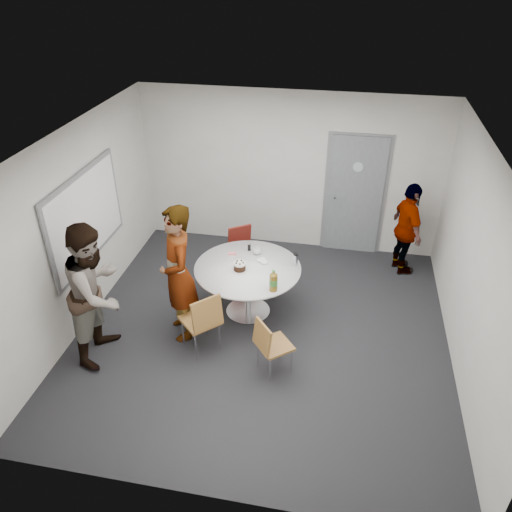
% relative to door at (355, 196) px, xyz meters
% --- Properties ---
extents(floor, '(5.00, 5.00, 0.00)m').
position_rel_door_xyz_m(floor, '(-1.10, -2.48, -1.03)').
color(floor, black).
rests_on(floor, ground).
extents(ceiling, '(5.00, 5.00, 0.00)m').
position_rel_door_xyz_m(ceiling, '(-1.10, -2.48, 1.67)').
color(ceiling, silver).
rests_on(ceiling, wall_back).
extents(wall_back, '(5.00, 0.00, 5.00)m').
position_rel_door_xyz_m(wall_back, '(-1.10, 0.02, 0.32)').
color(wall_back, beige).
rests_on(wall_back, floor).
extents(wall_left, '(0.00, 5.00, 5.00)m').
position_rel_door_xyz_m(wall_left, '(-3.60, -2.48, 0.32)').
color(wall_left, beige).
rests_on(wall_left, floor).
extents(wall_right, '(0.00, 5.00, 5.00)m').
position_rel_door_xyz_m(wall_right, '(1.40, -2.48, 0.32)').
color(wall_right, beige).
rests_on(wall_right, floor).
extents(wall_front, '(5.00, 0.00, 5.00)m').
position_rel_door_xyz_m(wall_front, '(-1.10, -4.98, 0.32)').
color(wall_front, beige).
rests_on(wall_front, floor).
extents(door, '(1.02, 0.17, 2.12)m').
position_rel_door_xyz_m(door, '(0.00, 0.00, 0.00)').
color(door, slate).
rests_on(door, wall_back).
extents(whiteboard, '(0.04, 1.90, 1.25)m').
position_rel_door_xyz_m(whiteboard, '(-3.56, -2.28, 0.42)').
color(whiteboard, slate).
rests_on(whiteboard, wall_left).
extents(table, '(1.48, 1.48, 1.09)m').
position_rel_door_xyz_m(table, '(-1.36, -2.09, -0.36)').
color(table, white).
rests_on(table, floor).
extents(chair_near_left, '(0.63, 0.63, 0.91)m').
position_rel_door_xyz_m(chair_near_left, '(-1.77, -3.01, -0.47)').
color(chair_near_left, brown).
rests_on(chair_near_left, floor).
extents(chair_near_right, '(0.55, 0.54, 0.79)m').
position_rel_door_xyz_m(chair_near_right, '(-0.89, -3.21, -0.55)').
color(chair_near_right, brown).
rests_on(chair_near_right, floor).
extents(chair_far, '(0.57, 0.58, 0.84)m').
position_rel_door_xyz_m(chair_far, '(-1.68, -1.12, -0.52)').
color(chair_far, maroon).
rests_on(chair_far, floor).
extents(person_main, '(0.74, 0.83, 1.91)m').
position_rel_door_xyz_m(person_main, '(-2.17, -2.68, -0.07)').
color(person_main, '#A5C6EA').
rests_on(person_main, floor).
extents(person_left, '(0.73, 0.93, 1.88)m').
position_rel_door_xyz_m(person_left, '(-3.05, -3.21, -0.09)').
color(person_left, white).
rests_on(person_left, floor).
extents(person_right, '(0.65, 0.97, 1.53)m').
position_rel_door_xyz_m(person_right, '(0.85, -0.53, -0.26)').
color(person_right, black).
rests_on(person_right, floor).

